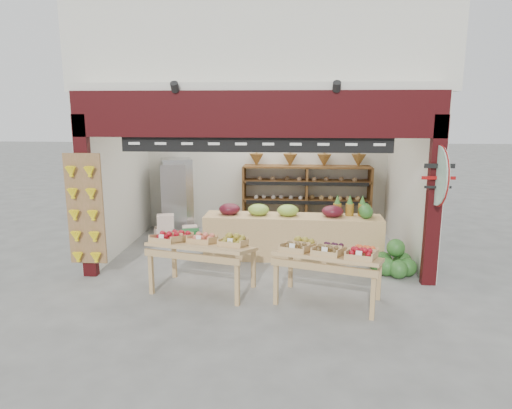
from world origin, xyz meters
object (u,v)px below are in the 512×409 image
object	(u,v)px
refrigerator	(177,195)
display_table_right	(329,253)
watermelon_pile	(393,262)
mid_counter	(292,235)
cardboard_stack	(176,231)
display_table_left	(198,243)
back_shelving	(307,185)

from	to	relation	value
refrigerator	display_table_right	xyz separation A→B (m)	(3.08, -3.74, -0.09)
display_table_right	watermelon_pile	world-z (taller)	display_table_right
display_table_right	mid_counter	bearing A→B (deg)	104.70
refrigerator	cardboard_stack	size ratio (longest dim) A/B	1.68
cardboard_stack	watermelon_pile	xyz separation A→B (m)	(4.12, -1.61, -0.02)
mid_counter	watermelon_pile	world-z (taller)	mid_counter
cardboard_stack	display_table_left	distance (m)	2.73
display_table_left	watermelon_pile	xyz separation A→B (m)	(3.14, 0.88, -0.53)
back_shelving	display_table_right	xyz separation A→B (m)	(0.18, -3.83, -0.34)
cardboard_stack	back_shelving	bearing A→B (deg)	19.32
display_table_right	display_table_left	bearing A→B (deg)	169.15
display_table_left	display_table_right	distance (m)	1.98
back_shelving	display_table_right	bearing A→B (deg)	-87.25
cardboard_stack	display_table_right	distance (m)	4.13
cardboard_stack	watermelon_pile	bearing A→B (deg)	-21.36
cardboard_stack	mid_counter	size ratio (longest dim) A/B	0.30
back_shelving	cardboard_stack	world-z (taller)	back_shelving
cardboard_stack	mid_counter	bearing A→B (deg)	-20.94
watermelon_pile	refrigerator	bearing A→B (deg)	149.86
mid_counter	watermelon_pile	distance (m)	1.85
refrigerator	cardboard_stack	world-z (taller)	refrigerator
display_table_right	watermelon_pile	bearing A→B (deg)	46.50
refrigerator	display_table_right	size ratio (longest dim) A/B	1.01
back_shelving	refrigerator	distance (m)	2.91
back_shelving	refrigerator	bearing A→B (deg)	-178.24
cardboard_stack	display_table_left	bearing A→B (deg)	-68.66
back_shelving	mid_counter	world-z (taller)	back_shelving
watermelon_pile	back_shelving	bearing A→B (deg)	118.19
cardboard_stack	watermelon_pile	size ratio (longest dim) A/B	1.31
refrigerator	display_table_left	bearing A→B (deg)	-90.78
back_shelving	refrigerator	world-z (taller)	back_shelving
refrigerator	mid_counter	distance (m)	3.16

